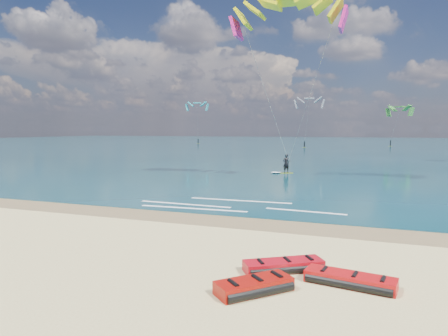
{
  "coord_description": "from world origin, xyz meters",
  "views": [
    {
      "loc": [
        8.24,
        -13.99,
        4.22
      ],
      "look_at": [
        0.23,
        8.0,
        1.95
      ],
      "focal_mm": 32.0,
      "sensor_mm": 36.0,
      "label": 1
    }
  ],
  "objects_px": {
    "kitesurfer_main": "(287,80)",
    "packed_kite_right": "(254,292)",
    "packed_kite_left": "(283,271)",
    "packed_kite_mid": "(350,285)"
  },
  "relations": [
    {
      "from": "packed_kite_left",
      "to": "packed_kite_right",
      "type": "relative_size",
      "value": 1.15
    },
    {
      "from": "packed_kite_mid",
      "to": "packed_kite_right",
      "type": "xyz_separation_m",
      "value": [
        -2.32,
        -1.34,
        0.0
      ]
    },
    {
      "from": "kitesurfer_main",
      "to": "packed_kite_right",
      "type": "bearing_deg",
      "value": -103.93
    },
    {
      "from": "packed_kite_left",
      "to": "kitesurfer_main",
      "type": "relative_size",
      "value": 0.16
    },
    {
      "from": "packed_kite_mid",
      "to": "packed_kite_left",
      "type": "bearing_deg",
      "value": 174.88
    },
    {
      "from": "packed_kite_mid",
      "to": "kitesurfer_main",
      "type": "height_order",
      "value": "kitesurfer_main"
    },
    {
      "from": "packed_kite_left",
      "to": "kitesurfer_main",
      "type": "bearing_deg",
      "value": 68.64
    },
    {
      "from": "packed_kite_right",
      "to": "kitesurfer_main",
      "type": "distance_m",
      "value": 26.69
    },
    {
      "from": "packed_kite_left",
      "to": "packed_kite_right",
      "type": "bearing_deg",
      "value": -134.77
    },
    {
      "from": "packed_kite_left",
      "to": "packed_kite_mid",
      "type": "height_order",
      "value": "packed_kite_left"
    }
  ]
}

